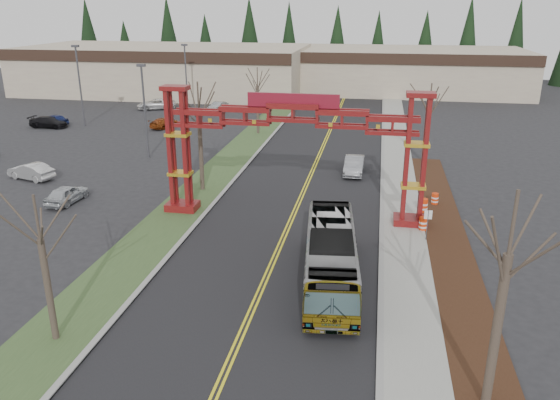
% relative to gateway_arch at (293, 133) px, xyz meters
% --- Properties ---
extents(ground, '(200.00, 200.00, 0.00)m').
position_rel_gateway_arch_xyz_m(ground, '(-0.00, -18.00, -5.98)').
color(ground, black).
rests_on(ground, ground).
extents(road, '(12.00, 110.00, 0.02)m').
position_rel_gateway_arch_xyz_m(road, '(-0.00, 7.00, -5.97)').
color(road, black).
rests_on(road, ground).
extents(lane_line_left, '(0.12, 100.00, 0.01)m').
position_rel_gateway_arch_xyz_m(lane_line_left, '(-0.12, 7.00, -5.96)').
color(lane_line_left, yellow).
rests_on(lane_line_left, road).
extents(lane_line_right, '(0.12, 100.00, 0.01)m').
position_rel_gateway_arch_xyz_m(lane_line_right, '(0.12, 7.00, -5.96)').
color(lane_line_right, yellow).
rests_on(lane_line_right, road).
extents(curb_right, '(0.30, 110.00, 0.15)m').
position_rel_gateway_arch_xyz_m(curb_right, '(6.15, 7.00, -5.91)').
color(curb_right, gray).
rests_on(curb_right, ground).
extents(sidewalk_right, '(2.60, 110.00, 0.14)m').
position_rel_gateway_arch_xyz_m(sidewalk_right, '(7.60, 7.00, -5.91)').
color(sidewalk_right, gray).
rests_on(sidewalk_right, ground).
extents(landscape_strip, '(2.60, 50.00, 0.12)m').
position_rel_gateway_arch_xyz_m(landscape_strip, '(10.20, -8.00, -5.92)').
color(landscape_strip, black).
rests_on(landscape_strip, ground).
extents(grass_median, '(4.00, 110.00, 0.08)m').
position_rel_gateway_arch_xyz_m(grass_median, '(-8.00, 7.00, -5.94)').
color(grass_median, '#344D26').
rests_on(grass_median, ground).
extents(curb_left, '(0.30, 110.00, 0.15)m').
position_rel_gateway_arch_xyz_m(curb_left, '(-6.15, 7.00, -5.91)').
color(curb_left, gray).
rests_on(curb_left, ground).
extents(gateway_arch, '(18.20, 1.60, 8.90)m').
position_rel_gateway_arch_xyz_m(gateway_arch, '(0.00, 0.00, 0.00)').
color(gateway_arch, '#5A0B12').
rests_on(gateway_arch, ground).
extents(retail_building_west, '(46.00, 22.30, 7.50)m').
position_rel_gateway_arch_xyz_m(retail_building_west, '(-30.00, 53.96, -2.22)').
color(retail_building_west, tan).
rests_on(retail_building_west, ground).
extents(retail_building_east, '(38.00, 20.30, 7.00)m').
position_rel_gateway_arch_xyz_m(retail_building_east, '(10.00, 61.95, -2.47)').
color(retail_building_east, tan).
rests_on(retail_building_east, ground).
extents(conifer_treeline, '(116.10, 5.60, 13.00)m').
position_rel_gateway_arch_xyz_m(conifer_treeline, '(0.25, 74.00, 0.50)').
color(conifer_treeline, black).
rests_on(conifer_treeline, ground).
extents(transit_bus, '(3.62, 11.05, 3.02)m').
position_rel_gateway_arch_xyz_m(transit_bus, '(3.45, -8.90, -4.47)').
color(transit_bus, '#9E9FA5').
rests_on(transit_bus, ground).
extents(silver_sedan, '(1.64, 4.61, 1.51)m').
position_rel_gateway_arch_xyz_m(silver_sedan, '(3.66, 11.34, -5.23)').
color(silver_sedan, '#A5A8AD').
rests_on(silver_sedan, ground).
extents(parked_car_near_a, '(1.86, 4.08, 1.36)m').
position_rel_gateway_arch_xyz_m(parked_car_near_a, '(-17.03, 0.00, -5.30)').
color(parked_car_near_a, silver).
rests_on(parked_car_near_a, ground).
extents(parked_car_near_b, '(4.50, 2.61, 1.40)m').
position_rel_gateway_arch_xyz_m(parked_car_near_b, '(-23.16, 4.82, -5.28)').
color(parked_car_near_b, silver).
rests_on(parked_car_near_b, ground).
extents(parked_car_mid_a, '(2.99, 4.52, 1.22)m').
position_rel_gateway_arch_xyz_m(parked_car_mid_a, '(-19.73, 26.34, -5.37)').
color(parked_car_mid_a, '#903D14').
rests_on(parked_car_mid_a, ground).
extents(parked_car_mid_b, '(4.18, 3.03, 1.32)m').
position_rel_gateway_arch_xyz_m(parked_car_mid_b, '(-33.63, 25.52, -5.32)').
color(parked_car_mid_b, navy).
rests_on(parked_car_mid_b, ground).
extents(parked_car_far_a, '(2.24, 4.15, 1.30)m').
position_rel_gateway_arch_xyz_m(parked_car_far_a, '(-16.47, 37.79, -5.33)').
color(parked_car_far_a, '#939699').
rests_on(parked_car_far_a, ground).
extents(parked_car_far_b, '(5.88, 4.14, 1.49)m').
position_rel_gateway_arch_xyz_m(parked_car_far_b, '(-25.47, 37.81, -5.24)').
color(parked_car_far_b, white).
rests_on(parked_car_far_b, ground).
extents(parked_car_far_c, '(4.61, 1.94, 1.33)m').
position_rel_gateway_arch_xyz_m(parked_car_far_c, '(-33.53, 23.92, -5.32)').
color(parked_car_far_c, black).
rests_on(parked_car_far_c, ground).
extents(bare_tree_median_near, '(2.98, 2.98, 6.79)m').
position_rel_gateway_arch_xyz_m(bare_tree_median_near, '(-8.00, -16.34, -1.18)').
color(bare_tree_median_near, '#382D26').
rests_on(bare_tree_median_near, ground).
extents(bare_tree_median_mid, '(3.35, 3.35, 8.56)m').
position_rel_gateway_arch_xyz_m(bare_tree_median_mid, '(-8.00, 4.66, 0.32)').
color(bare_tree_median_mid, '#382D26').
rests_on(bare_tree_median_mid, ground).
extents(bare_tree_median_far, '(3.09, 3.09, 7.47)m').
position_rel_gateway_arch_xyz_m(bare_tree_median_far, '(-8.00, 25.25, -0.58)').
color(bare_tree_median_far, '#382D26').
rests_on(bare_tree_median_far, ground).
extents(bare_tree_right_near, '(3.44, 3.44, 8.43)m').
position_rel_gateway_arch_xyz_m(bare_tree_right_near, '(10.00, -17.39, 0.14)').
color(bare_tree_right_near, '#382D26').
rests_on(bare_tree_right_near, ground).
extents(bare_tree_right_far, '(3.23, 3.23, 7.41)m').
position_rel_gateway_arch_xyz_m(bare_tree_right_far, '(10.00, 15.74, -0.74)').
color(bare_tree_right_far, '#382D26').
rests_on(bare_tree_right_far, ground).
extents(light_pole_near, '(0.77, 0.38, 8.86)m').
position_rel_gateway_arch_xyz_m(light_pole_near, '(-16.16, 13.09, -0.85)').
color(light_pole_near, '#3F3F44').
rests_on(light_pole_near, ground).
extents(light_pole_mid, '(0.83, 0.41, 9.55)m').
position_rel_gateway_arch_xyz_m(light_pole_mid, '(-29.81, 25.66, -0.46)').
color(light_pole_mid, '#3F3F44').
rests_on(light_pole_mid, ground).
extents(light_pole_far, '(0.78, 0.39, 9.04)m').
position_rel_gateway_arch_xyz_m(light_pole_far, '(-20.55, 37.02, -0.76)').
color(light_pole_far, '#3F3F44').
rests_on(light_pole_far, ground).
extents(street_sign, '(0.47, 0.06, 2.08)m').
position_rel_gateway_arch_xyz_m(street_sign, '(8.87, -2.52, -4.48)').
color(street_sign, '#3F3F44').
rests_on(street_sign, ground).
extents(barrel_south, '(0.54, 0.54, 1.00)m').
position_rel_gateway_arch_xyz_m(barrel_south, '(8.77, -0.91, -5.48)').
color(barrel_south, red).
rests_on(barrel_south, ground).
extents(barrel_mid, '(0.58, 0.58, 1.08)m').
position_rel_gateway_arch_xyz_m(barrel_mid, '(9.01, 2.50, -5.44)').
color(barrel_mid, red).
rests_on(barrel_mid, ground).
extents(barrel_north, '(0.50, 0.50, 0.93)m').
position_rel_gateway_arch_xyz_m(barrel_north, '(9.95, 4.33, -5.52)').
color(barrel_north, red).
rests_on(barrel_north, ground).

